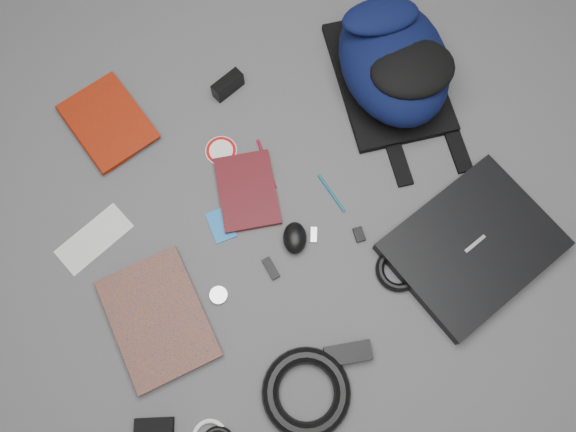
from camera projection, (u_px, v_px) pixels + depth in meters
name	position (u px, v px, depth m)	size (l,w,h in m)	color
ground	(288.00, 218.00, 1.44)	(4.00, 4.00, 0.00)	#4F4F51
backpack	(394.00, 61.00, 1.48)	(0.30, 0.44, 0.18)	black
laptop	(473.00, 246.00, 1.40)	(0.39, 0.30, 0.04)	black
textbook_red	(79.00, 141.00, 1.49)	(0.18, 0.25, 0.03)	maroon
comic_book	(116.00, 339.00, 1.34)	(0.22, 0.30, 0.02)	#B6510D
envelope	(94.00, 239.00, 1.42)	(0.19, 0.09, 0.00)	silver
dvd_case	(247.00, 191.00, 1.45)	(0.15, 0.21, 0.02)	#3D0B0F
compact_camera	(228.00, 85.00, 1.53)	(0.09, 0.03, 0.05)	black
sticker_disc	(221.00, 151.00, 1.50)	(0.08, 0.08, 0.00)	white
pen_teal	(331.00, 193.00, 1.46)	(0.01, 0.01, 0.12)	#0B5367
pen_red	(266.00, 164.00, 1.48)	(0.01, 0.01, 0.14)	maroon
id_badge	(221.00, 225.00, 1.43)	(0.06, 0.09, 0.00)	blue
usb_black	(271.00, 268.00, 1.39)	(0.02, 0.06, 0.01)	black
usb_silver	(314.00, 235.00, 1.42)	(0.02, 0.04, 0.01)	silver
key_fob	(359.00, 234.00, 1.42)	(0.02, 0.04, 0.01)	black
mouse	(295.00, 238.00, 1.40)	(0.06, 0.08, 0.04)	black
headphone_left	(181.00, 291.00, 1.37)	(0.06, 0.06, 0.01)	#ACACAE
headphone_right	(219.00, 295.00, 1.37)	(0.04, 0.04, 0.01)	silver
cable_coil	(398.00, 270.00, 1.39)	(0.11, 0.11, 0.02)	black
power_brick	(348.00, 353.00, 1.32)	(0.11, 0.05, 0.03)	black
power_cord_coil	(306.00, 392.00, 1.29)	(0.21, 0.21, 0.04)	black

